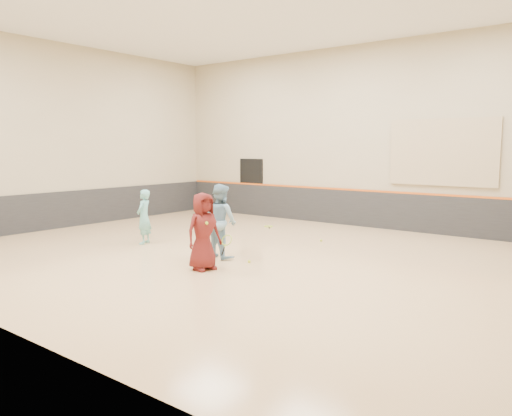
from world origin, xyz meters
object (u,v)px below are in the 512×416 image
Objects in this scene: girl at (144,217)px; young_man at (203,231)px; instructor at (221,221)px; spare_racket at (268,226)px.

girl is 0.89× the size of young_man.
spare_racket is (-1.85, 4.46, -0.87)m from instructor.
instructor is at bearing -67.49° from spare_racket.
girl is at bearing 12.28° from instructor.
young_man is (0.51, -1.14, -0.05)m from instructor.
young_man is at bearing 126.41° from instructor.
young_man is 6.14m from spare_racket.
young_man is (3.34, -1.14, 0.09)m from girl.
young_man is 2.56× the size of spare_racket.
young_man reaches higher than girl.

